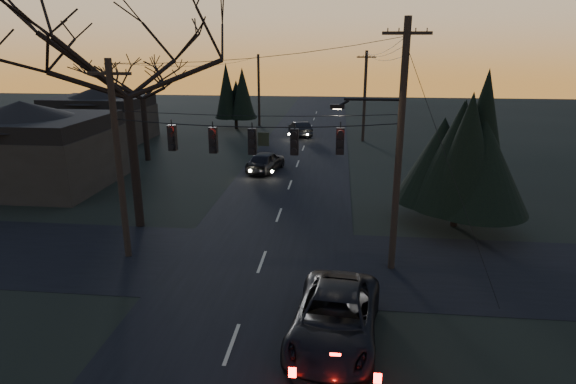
# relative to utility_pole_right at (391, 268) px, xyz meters

# --- Properties ---
(main_road) EXTENTS (8.00, 120.00, 0.02)m
(main_road) POSITION_rel_utility_pole_right_xyz_m (-5.50, 10.00, 0.01)
(main_road) COLOR black
(main_road) RESTS_ON ground
(cross_road) EXTENTS (60.00, 7.00, 0.02)m
(cross_road) POSITION_rel_utility_pole_right_xyz_m (-5.50, 0.00, 0.01)
(cross_road) COLOR black
(cross_road) RESTS_ON ground
(utility_pole_right) EXTENTS (5.00, 0.30, 10.00)m
(utility_pole_right) POSITION_rel_utility_pole_right_xyz_m (0.00, 0.00, 0.00)
(utility_pole_right) COLOR black
(utility_pole_right) RESTS_ON ground
(utility_pole_left) EXTENTS (1.80, 0.30, 8.50)m
(utility_pole_left) POSITION_rel_utility_pole_right_xyz_m (-11.50, 0.00, 0.00)
(utility_pole_left) COLOR black
(utility_pole_left) RESTS_ON ground
(utility_pole_far_r) EXTENTS (1.80, 0.30, 8.50)m
(utility_pole_far_r) POSITION_rel_utility_pole_right_xyz_m (0.00, 28.00, 0.00)
(utility_pole_far_r) COLOR black
(utility_pole_far_r) RESTS_ON ground
(utility_pole_far_l) EXTENTS (0.30, 0.30, 8.00)m
(utility_pole_far_l) POSITION_rel_utility_pole_right_xyz_m (-11.50, 36.00, 0.00)
(utility_pole_far_l) COLOR black
(utility_pole_far_l) RESTS_ON ground
(span_signal_assembly) EXTENTS (11.50, 0.44, 1.48)m
(span_signal_assembly) POSITION_rel_utility_pole_right_xyz_m (-5.74, 0.00, 5.33)
(span_signal_assembly) COLOR black
(span_signal_assembly) RESTS_ON ground
(bare_tree_left) EXTENTS (9.84, 9.84, 13.13)m
(bare_tree_left) POSITION_rel_utility_pole_right_xyz_m (-12.46, 3.64, 9.18)
(bare_tree_left) COLOR black
(bare_tree_left) RESTS_ON ground
(evergreen_right) EXTENTS (4.92, 4.92, 7.29)m
(evergreen_right) POSITION_rel_utility_pole_right_xyz_m (3.72, 5.38, 4.24)
(evergreen_right) COLOR black
(evergreen_right) RESTS_ON ground
(bare_tree_dist) EXTENTS (6.10, 6.10, 9.89)m
(bare_tree_dist) POSITION_rel_utility_pole_right_xyz_m (-17.75, 18.03, 6.90)
(bare_tree_dist) COLOR black
(bare_tree_dist) RESTS_ON ground
(evergreen_dist) EXTENTS (3.68, 3.68, 6.39)m
(evergreen_dist) POSITION_rel_utility_pole_right_xyz_m (-13.76, 33.90, 3.79)
(evergreen_dist) COLOR black
(evergreen_dist) RESTS_ON ground
(house_left_near) EXTENTS (10.00, 8.00, 5.60)m
(house_left_near) POSITION_rel_utility_pole_right_xyz_m (-22.50, 10.00, 2.80)
(house_left_near) COLOR black
(house_left_near) RESTS_ON ground
(house_left_far) EXTENTS (9.00, 7.00, 5.20)m
(house_left_far) POSITION_rel_utility_pole_right_xyz_m (-25.50, 26.00, 2.60)
(house_left_far) COLOR black
(house_left_far) RESTS_ON ground
(suv_near) EXTENTS (3.19, 5.91, 1.58)m
(suv_near) POSITION_rel_utility_pole_right_xyz_m (-2.30, -5.47, 0.79)
(suv_near) COLOR black
(suv_near) RESTS_ON ground
(sedan_oncoming_a) EXTENTS (2.68, 4.75, 1.52)m
(sedan_oncoming_a) POSITION_rel_utility_pole_right_xyz_m (-7.65, 15.42, 0.76)
(sedan_oncoming_a) COLOR black
(sedan_oncoming_a) RESTS_ON ground
(sedan_oncoming_b) EXTENTS (2.89, 4.67, 1.45)m
(sedan_oncoming_b) POSITION_rel_utility_pole_right_xyz_m (-6.30, 30.14, 0.73)
(sedan_oncoming_b) COLOR black
(sedan_oncoming_b) RESTS_ON ground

